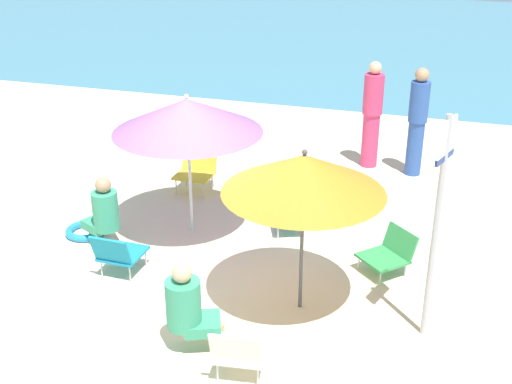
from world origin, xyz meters
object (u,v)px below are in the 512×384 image
at_px(umbrella_purple, 187,116).
at_px(umbrella_orange, 304,174).
at_px(swim_ring, 86,231).
at_px(beach_chair_d, 297,210).
at_px(beach_chair_b, 239,351).
at_px(person_a, 372,114).
at_px(beach_chair_a, 118,253).
at_px(beach_chair_c, 390,252).
at_px(person_b, 104,212).
at_px(person_d, 188,306).
at_px(beach_chair_e, 196,169).
at_px(warning_sign, 439,202).
at_px(person_c, 417,121).

xyz_separation_m(umbrella_purple, umbrella_orange, (1.82, -1.35, -0.03)).
bearing_deg(swim_ring, beach_chair_d, 18.51).
bearing_deg(beach_chair_b, person_a, -11.21).
relative_size(umbrella_purple, beach_chair_b, 3.09).
height_order(beach_chair_a, beach_chair_c, beach_chair_a).
height_order(beach_chair_a, person_b, person_b).
xyz_separation_m(beach_chair_a, person_b, (-0.50, 0.61, 0.18)).
xyz_separation_m(umbrella_orange, beach_chair_a, (-2.22, 0.02, -1.29)).
distance_m(umbrella_purple, beach_chair_d, 1.93).
height_order(beach_chair_a, person_d, person_d).
xyz_separation_m(beach_chair_b, person_d, (-0.62, 0.30, 0.18)).
bearing_deg(swim_ring, person_a, 47.26).
xyz_separation_m(umbrella_orange, beach_chair_b, (-0.27, -1.33, -1.28)).
distance_m(beach_chair_e, person_d, 3.92).
bearing_deg(warning_sign, person_a, 123.41).
height_order(person_a, person_d, person_a).
xyz_separation_m(beach_chair_a, person_a, (2.35, 4.35, 0.58)).
height_order(beach_chair_a, beach_chair_b, beach_chair_b).
distance_m(umbrella_purple, beach_chair_e, 1.87).
relative_size(umbrella_purple, beach_chair_c, 2.57).
bearing_deg(person_b, swim_ring, 0.72).
bearing_deg(warning_sign, umbrella_orange, -166.09).
bearing_deg(warning_sign, beach_chair_c, 131.50).
bearing_deg(beach_chair_d, beach_chair_b, 71.79).
height_order(umbrella_orange, swim_ring, umbrella_orange).
relative_size(umbrella_orange, beach_chair_d, 2.92).
height_order(beach_chair_c, person_c, person_c).
distance_m(umbrella_purple, swim_ring, 2.12).
bearing_deg(person_c, beach_chair_a, 15.21).
distance_m(umbrella_orange, swim_ring, 3.60).
bearing_deg(umbrella_orange, umbrella_purple, 143.48).
bearing_deg(umbrella_orange, person_a, 88.34).
bearing_deg(beach_chair_e, person_b, -11.96).
height_order(beach_chair_b, person_a, person_a).
bearing_deg(person_d, person_c, 49.60).
relative_size(umbrella_orange, beach_chair_c, 2.49).
xyz_separation_m(beach_chair_b, person_b, (-2.45, 1.97, 0.17)).
bearing_deg(swim_ring, beach_chair_b, -37.05).
bearing_deg(beach_chair_d, umbrella_orange, 83.24).
relative_size(beach_chair_b, person_c, 0.36).
bearing_deg(swim_ring, umbrella_orange, -14.93).
xyz_separation_m(person_b, warning_sign, (4.07, -0.74, 1.03)).
bearing_deg(beach_chair_c, person_b, -39.88).
bearing_deg(person_a, beach_chair_c, 174.91).
bearing_deg(umbrella_purple, person_c, 47.00).
height_order(umbrella_orange, person_b, umbrella_orange).
height_order(umbrella_orange, person_d, umbrella_orange).
bearing_deg(person_b, umbrella_purple, -115.53).
relative_size(beach_chair_a, swim_ring, 1.11).
height_order(beach_chair_a, person_a, person_a).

